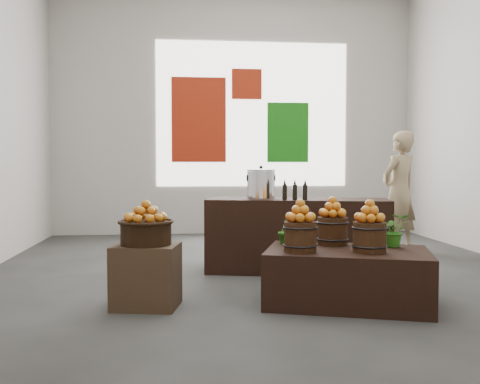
{
  "coord_description": "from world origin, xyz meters",
  "views": [
    {
      "loc": [
        -0.85,
        -5.45,
        1.17
      ],
      "look_at": [
        -0.32,
        -0.4,
        0.9
      ],
      "focal_mm": 40.0,
      "sensor_mm": 36.0,
      "label": 1
    }
  ],
  "objects": [
    {
      "name": "ground",
      "position": [
        0.0,
        0.0,
        0.0
      ],
      "size": [
        7.0,
        7.0,
        0.0
      ],
      "primitive_type": "plane",
      "color": "#3C3C39",
      "rests_on": "ground"
    },
    {
      "name": "back_wall",
      "position": [
        0.0,
        3.5,
        2.0
      ],
      "size": [
        6.0,
        0.04,
        4.0
      ],
      "primitive_type": "cube",
      "color": "#AFA9A2",
      "rests_on": "ground"
    },
    {
      "name": "back_opening",
      "position": [
        0.3,
        3.48,
        2.0
      ],
      "size": [
        3.2,
        0.02,
        2.4
      ],
      "primitive_type": "cube",
      "color": "white",
      "rests_on": "back_wall"
    },
    {
      "name": "deco_red_left",
      "position": [
        -0.6,
        3.47,
        1.9
      ],
      "size": [
        0.9,
        0.04,
        1.4
      ],
      "primitive_type": "cube",
      "color": "maroon",
      "rests_on": "back_wall"
    },
    {
      "name": "deco_green_right",
      "position": [
        0.9,
        3.47,
        1.7
      ],
      "size": [
        0.7,
        0.04,
        1.0
      ],
      "primitive_type": "cube",
      "color": "#146810",
      "rests_on": "back_wall"
    },
    {
      "name": "deco_red_upper",
      "position": [
        0.2,
        3.47,
        2.5
      ],
      "size": [
        0.5,
        0.04,
        0.5
      ],
      "primitive_type": "cube",
      "color": "maroon",
      "rests_on": "back_wall"
    },
    {
      "name": "crate",
      "position": [
        -1.16,
        -1.09,
        0.26
      ],
      "size": [
        0.58,
        0.51,
        0.51
      ],
      "primitive_type": "cube",
      "rotation": [
        0.0,
        0.0,
        -0.19
      ],
      "color": "#473321",
      "rests_on": "ground"
    },
    {
      "name": "wicker_basket",
      "position": [
        -1.16,
        -1.09,
        0.61
      ],
      "size": [
        0.41,
        0.41,
        0.19
      ],
      "primitive_type": "cylinder",
      "color": "black",
      "rests_on": "crate"
    },
    {
      "name": "apples_in_basket",
      "position": [
        -1.16,
        -1.09,
        0.78
      ],
      "size": [
        0.32,
        0.32,
        0.17
      ],
      "primitive_type": null,
      "color": "#A20507",
      "rests_on": "wicker_basket"
    },
    {
      "name": "display_table",
      "position": [
        0.5,
        -1.17,
        0.23
      ],
      "size": [
        1.51,
        1.18,
        0.46
      ],
      "primitive_type": "cube",
      "rotation": [
        0.0,
        0.0,
        -0.31
      ],
      "color": "black",
      "rests_on": "ground"
    },
    {
      "name": "apple_bucket_front_left",
      "position": [
        0.08,
        -1.23,
        0.58
      ],
      "size": [
        0.26,
        0.26,
        0.24
      ],
      "primitive_type": "cylinder",
      "color": "#39200F",
      "rests_on": "display_table"
    },
    {
      "name": "apples_in_bucket_front_left",
      "position": [
        0.08,
        -1.23,
        0.79
      ],
      "size": [
        0.2,
        0.2,
        0.18
      ],
      "primitive_type": null,
      "color": "#A20507",
      "rests_on": "apple_bucket_front_left"
    },
    {
      "name": "apple_bucket_front_right",
      "position": [
        0.63,
        -1.32,
        0.58
      ],
      "size": [
        0.26,
        0.26,
        0.24
      ],
      "primitive_type": "cylinder",
      "color": "#39200F",
      "rests_on": "display_table"
    },
    {
      "name": "apples_in_bucket_front_right",
      "position": [
        0.63,
        -1.32,
        0.79
      ],
      "size": [
        0.2,
        0.2,
        0.18
      ],
      "primitive_type": null,
      "color": "#A20507",
      "rests_on": "apple_bucket_front_right"
    },
    {
      "name": "apple_bucket_rear",
      "position": [
        0.44,
        -0.9,
        0.58
      ],
      "size": [
        0.26,
        0.26,
        0.24
      ],
      "primitive_type": "cylinder",
      "color": "#39200F",
      "rests_on": "display_table"
    },
    {
      "name": "apples_in_bucket_rear",
      "position": [
        0.44,
        -0.9,
        0.79
      ],
      "size": [
        0.2,
        0.2,
        0.18
      ],
      "primitive_type": null,
      "color": "#A20507",
      "rests_on": "apple_bucket_rear"
    },
    {
      "name": "herb_garnish_right",
      "position": [
        0.93,
        -1.06,
        0.6
      ],
      "size": [
        0.31,
        0.28,
        0.29
      ],
      "primitive_type": "imported",
      "rotation": [
        0.0,
        0.0,
        -0.25
      ],
      "color": "#266B16",
      "rests_on": "display_table"
    },
    {
      "name": "herb_garnish_left",
      "position": [
        0.04,
        -0.8,
        0.58
      ],
      "size": [
        0.14,
        0.11,
        0.24
      ],
      "primitive_type": "imported",
      "rotation": [
        0.0,
        0.0,
        -0.03
      ],
      "color": "#266B16",
      "rests_on": "display_table"
    },
    {
      "name": "counter",
      "position": [
        0.37,
        0.21,
        0.4
      ],
      "size": [
        2.03,
        1.03,
        0.79
      ],
      "primitive_type": "cube",
      "rotation": [
        0.0,
        0.0,
        -0.22
      ],
      "color": "black",
      "rests_on": "ground"
    },
    {
      "name": "stock_pot_left",
      "position": [
        -0.02,
        0.29,
        0.94
      ],
      "size": [
        0.3,
        0.3,
        0.3
      ],
      "primitive_type": "cylinder",
      "color": "silver",
      "rests_on": "counter"
    },
    {
      "name": "oil_cruets",
      "position": [
        0.33,
        0.02,
        0.9
      ],
      "size": [
        0.22,
        0.1,
        0.22
      ],
      "primitive_type": null,
      "rotation": [
        0.0,
        0.0,
        -0.22
      ],
      "color": "black",
      "rests_on": "counter"
    },
    {
      "name": "shopper",
      "position": [
        2.02,
        1.42,
        0.8
      ],
      "size": [
        0.7,
        0.63,
        1.61
      ],
      "primitive_type": "imported",
      "rotation": [
        0.0,
        0.0,
        3.67
      ],
      "color": "#99835E",
      "rests_on": "ground"
    }
  ]
}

